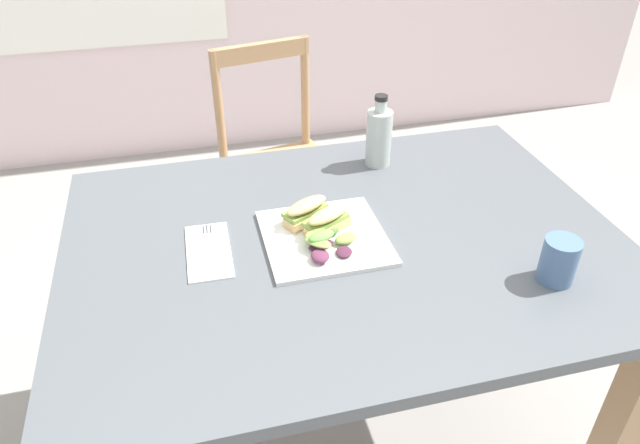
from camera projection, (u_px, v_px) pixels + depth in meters
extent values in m
plane|color=gray|center=(366.00, 440.00, 1.72)|extent=(9.23, 9.23, 0.00)
cube|color=#51565B|center=(345.00, 243.00, 1.31)|extent=(1.23, 0.89, 0.03)
cube|color=tan|center=(617.00, 434.00, 1.33)|extent=(0.07, 0.07, 0.71)
cube|color=tan|center=(127.00, 298.00, 1.71)|extent=(0.07, 0.07, 0.71)
cube|color=tan|center=(469.00, 243.00, 1.93)|extent=(0.07, 0.07, 0.71)
cylinder|color=tan|center=(262.00, 262.00, 2.07)|extent=(0.03, 0.03, 0.43)
cylinder|color=tan|center=(346.00, 237.00, 2.20)|extent=(0.03, 0.03, 0.43)
cylinder|color=tan|center=(231.00, 214.00, 2.32)|extent=(0.03, 0.03, 0.43)
cylinder|color=tan|center=(308.00, 194.00, 2.45)|extent=(0.03, 0.03, 0.43)
cube|color=tan|center=(285.00, 174.00, 2.13)|extent=(0.48, 0.48, 0.02)
cylinder|color=tan|center=(219.00, 109.00, 2.08)|extent=(0.03, 0.03, 0.42)
cylinder|color=tan|center=(305.00, 92.00, 2.20)|extent=(0.03, 0.03, 0.42)
cube|color=tan|center=(260.00, 52.00, 2.04)|extent=(0.36, 0.10, 0.06)
cube|color=white|center=(324.00, 238.00, 1.29)|extent=(0.27, 0.27, 0.01)
cube|color=#DBB270|center=(328.00, 227.00, 1.30)|extent=(0.11, 0.09, 0.02)
cube|color=#84A84C|center=(326.00, 220.00, 1.29)|extent=(0.11, 0.09, 0.01)
ellipsoid|color=#DBB270|center=(328.00, 214.00, 1.28)|extent=(0.12, 0.09, 0.02)
cube|color=#DBB270|center=(307.00, 218.00, 1.33)|extent=(0.11, 0.09, 0.02)
cube|color=#84A84C|center=(305.00, 211.00, 1.32)|extent=(0.11, 0.09, 0.01)
ellipsoid|color=#DBB270|center=(307.00, 205.00, 1.31)|extent=(0.12, 0.09, 0.02)
ellipsoid|color=#4C2338|center=(321.00, 245.00, 1.25)|extent=(0.06, 0.04, 0.01)
ellipsoid|color=#84A84C|center=(346.00, 238.00, 1.26)|extent=(0.06, 0.05, 0.02)
ellipsoid|color=#84A84C|center=(318.00, 242.00, 1.23)|extent=(0.07, 0.07, 0.01)
ellipsoid|color=#3D7033|center=(314.00, 235.00, 1.27)|extent=(0.05, 0.06, 0.01)
ellipsoid|color=#3D7033|center=(329.00, 230.00, 1.29)|extent=(0.04, 0.05, 0.02)
ellipsoid|color=#4C2338|center=(344.00, 252.00, 1.23)|extent=(0.04, 0.05, 0.01)
ellipsoid|color=#6B9E47|center=(321.00, 236.00, 1.24)|extent=(0.07, 0.05, 0.02)
ellipsoid|color=#602D47|center=(320.00, 256.00, 1.21)|extent=(0.04, 0.05, 0.02)
ellipsoid|color=#84A84C|center=(317.00, 235.00, 1.25)|extent=(0.06, 0.05, 0.01)
cube|color=white|center=(209.00, 251.00, 1.26)|extent=(0.10, 0.20, 0.00)
cube|color=silver|center=(209.00, 256.00, 1.24)|extent=(0.02, 0.14, 0.00)
cube|color=silver|center=(207.00, 231.00, 1.31)|extent=(0.03, 0.05, 0.00)
cube|color=#38383D|center=(211.00, 228.00, 1.32)|extent=(0.00, 0.03, 0.00)
cube|color=#38383D|center=(207.00, 229.00, 1.32)|extent=(0.00, 0.03, 0.00)
cube|color=#38383D|center=(203.00, 229.00, 1.31)|extent=(0.00, 0.03, 0.00)
cylinder|color=black|center=(378.00, 146.00, 1.55)|extent=(0.06, 0.06, 0.10)
cylinder|color=#B2BCB7|center=(379.00, 138.00, 1.54)|extent=(0.07, 0.07, 0.15)
cylinder|color=#B2BCB7|center=(381.00, 106.00, 1.49)|extent=(0.03, 0.03, 0.03)
cylinder|color=black|center=(381.00, 98.00, 1.48)|extent=(0.03, 0.03, 0.01)
cylinder|color=#4C6B93|center=(559.00, 261.00, 1.16)|extent=(0.07, 0.07, 0.10)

